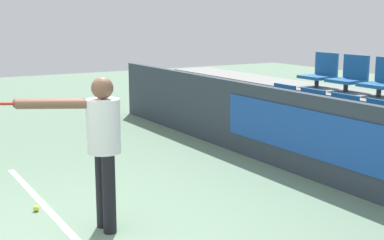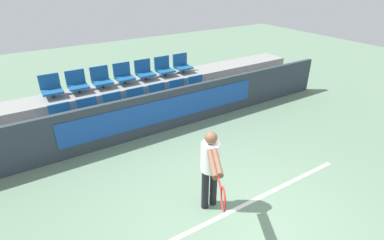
# 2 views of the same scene
# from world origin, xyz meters

# --- Properties ---
(barrier_wall) EXTENTS (12.20, 0.14, 1.11)m
(barrier_wall) POSITION_xyz_m (0.02, 3.67, 0.56)
(barrier_wall) COLOR #2D3842
(barrier_wall) RESTS_ON ground
(bleacher_tier_front) EXTENTS (11.80, 0.89, 0.47)m
(bleacher_tier_front) POSITION_xyz_m (0.00, 4.19, 0.24)
(bleacher_tier_front) COLOR gray
(bleacher_tier_front) RESTS_ON ground
(stadium_chair_0) EXTENTS (0.49, 0.45, 0.56)m
(stadium_chair_0) POSITION_xyz_m (-1.91, 4.32, 0.72)
(stadium_chair_0) COLOR #333333
(stadium_chair_0) RESTS_ON bleacher_tier_front
(stadium_chair_1) EXTENTS (0.49, 0.45, 0.56)m
(stadium_chair_1) POSITION_xyz_m (-1.28, 4.32, 0.72)
(stadium_chair_1) COLOR #333333
(stadium_chair_1) RESTS_ON bleacher_tier_front
(stadium_chair_2) EXTENTS (0.49, 0.45, 0.56)m
(stadium_chair_2) POSITION_xyz_m (-0.64, 4.32, 0.72)
(stadium_chair_2) COLOR #333333
(stadium_chair_2) RESTS_ON bleacher_tier_front
(stadium_chair_3) EXTENTS (0.49, 0.45, 0.56)m
(stadium_chair_3) POSITION_xyz_m (0.00, 4.32, 0.72)
(stadium_chair_3) COLOR #333333
(stadium_chair_3) RESTS_ON bleacher_tier_front
(stadium_chair_7) EXTENTS (0.49, 0.45, 0.56)m
(stadium_chair_7) POSITION_xyz_m (-1.91, 5.21, 1.19)
(stadium_chair_7) COLOR #333333
(stadium_chair_7) RESTS_ON bleacher_tier_middle
(stadium_chair_8) EXTENTS (0.49, 0.45, 0.56)m
(stadium_chair_8) POSITION_xyz_m (-1.28, 5.21, 1.19)
(stadium_chair_8) COLOR #333333
(stadium_chair_8) RESTS_ON bleacher_tier_middle
(stadium_chair_9) EXTENTS (0.49, 0.45, 0.56)m
(stadium_chair_9) POSITION_xyz_m (-0.64, 5.21, 1.19)
(stadium_chair_9) COLOR #333333
(stadium_chair_9) RESTS_ON bleacher_tier_middle
(tennis_player) EXTENTS (0.86, 1.44, 1.53)m
(tennis_player) POSITION_xyz_m (-0.22, 0.62, 0.95)
(tennis_player) COLOR black
(tennis_player) RESTS_ON ground
(tennis_ball) EXTENTS (0.07, 0.07, 0.07)m
(tennis_ball) POSITION_xyz_m (-1.06, 0.22, 0.03)
(tennis_ball) COLOR #CCDB33
(tennis_ball) RESTS_ON ground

